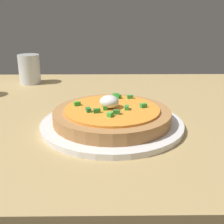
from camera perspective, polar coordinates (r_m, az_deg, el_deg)
name	(u,v)px	position (r cm, az deg, el deg)	size (l,w,h in cm)	color
dining_table	(102,114)	(69.75, -1.95, -0.37)	(100.29, 76.96, 2.96)	tan
plate	(112,124)	(58.14, 0.00, -2.37)	(28.45, 28.45, 1.10)	white
pizza	(112,115)	(57.45, -0.01, -0.55)	(23.35, 23.35, 5.31)	#B27B46
cup_near	(29,70)	(96.00, -15.99, 8.06)	(6.70, 6.70, 9.10)	silver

